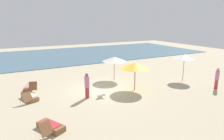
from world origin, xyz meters
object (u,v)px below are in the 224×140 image
lounger_3 (50,127)px  dog (101,95)px  person_0 (87,86)px  umbrella_2 (185,57)px  lounger_2 (30,97)px  umbrella_1 (114,59)px  person_1 (217,78)px  lounger_1 (30,87)px  umbrella_0 (135,66)px

lounger_3 → dog: (3.90, 2.67, -0.01)m
person_0 → umbrella_2: bearing=0.1°
lounger_2 → lounger_3: (0.47, -4.56, 0.00)m
umbrella_2 → lounger_2: (-12.61, 1.48, -1.94)m
umbrella_2 → umbrella_1: bearing=150.6°
umbrella_2 → lounger_3: 12.68m
person_1 → lounger_1: bearing=152.8°
umbrella_0 → lounger_3: bearing=-156.8°
umbrella_1 → lounger_1: bearing=174.6°
umbrella_1 → person_0: (-3.73, -3.02, -0.99)m
umbrella_0 → lounger_3: size_ratio=1.31×
umbrella_1 → umbrella_2: size_ratio=0.90×
umbrella_1 → lounger_2: 7.62m
umbrella_0 → lounger_3: 7.70m
dog → umbrella_0: bearing=5.5°
lounger_1 → lounger_3: bearing=-88.0°
umbrella_0 → dog: (-3.00, -0.29, -1.72)m
umbrella_1 → lounger_2: umbrella_1 is taller
umbrella_1 → person_1: size_ratio=1.26×
lounger_2 → person_0: bearing=-22.8°
lounger_1 → person_1: bearing=-27.2°
person_1 → umbrella_2: bearing=99.2°
umbrella_0 → lounger_1: (-7.13, 3.80, -1.71)m
umbrella_0 → lounger_3: (-6.90, -2.96, -1.71)m
umbrella_2 → lounger_3: (-12.14, -3.08, -1.94)m
lounger_2 → person_1: 13.81m
lounger_1 → person_0: (3.31, -3.69, 0.71)m
person_0 → dog: bearing=-26.1°
lounger_2 → lounger_3: bearing=-84.2°
umbrella_2 → person_1: (0.47, -2.91, -1.26)m
lounger_2 → umbrella_0: bearing=-12.2°
lounger_1 → person_0: person_0 is taller
lounger_2 → dog: lounger_2 is taller
dog → lounger_1: bearing=135.3°
umbrella_2 → lounger_1: size_ratio=1.35×
umbrella_1 → dog: size_ratio=3.18×
lounger_1 → lounger_3: 6.76m
lounger_1 → lounger_2: lounger_1 is taller
dog → umbrella_1: bearing=49.6°
lounger_2 → person_1: bearing=-18.6°
person_0 → dog: 1.16m
umbrella_1 → lounger_3: (-6.81, -6.09, -1.70)m
lounger_1 → dog: (4.13, -4.09, -0.01)m
umbrella_1 → umbrella_2: umbrella_2 is taller
umbrella_2 → dog: (-8.24, -0.41, -1.95)m
umbrella_1 → umbrella_2: 6.13m
umbrella_2 → person_0: 9.15m
person_0 → dog: person_0 is taller
lounger_3 → person_0: 4.41m
lounger_1 → person_1: (12.85, -6.59, 0.68)m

